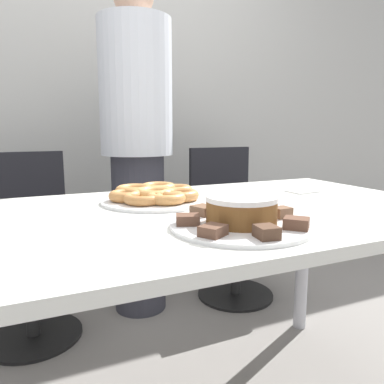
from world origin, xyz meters
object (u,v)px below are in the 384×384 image
office_chair_left (27,252)px  office_chair_right (231,227)px  napkin (302,191)px  person_standing (137,144)px  frosted_cake (241,210)px  plate_cake (241,225)px  plate_donuts (156,200)px

office_chair_left → office_chair_right: 1.10m
napkin → person_standing: bearing=117.9°
office_chair_right → frosted_cake: (-0.62, -1.10, 0.38)m
office_chair_right → plate_cake: office_chair_right is taller
plate_donuts → office_chair_left: bearing=119.3°
plate_cake → person_standing: bearing=86.4°
plate_cake → frosted_cake: frosted_cake is taller
person_standing → plate_cake: size_ratio=4.92×
person_standing → napkin: 0.90m
napkin → office_chair_left: bearing=142.1°
person_standing → plate_donuts: person_standing is taller
plate_donuts → napkin: size_ratio=3.18×
frosted_cake → napkin: 0.60m
office_chair_right → plate_donuts: office_chair_right is taller
person_standing → office_chair_left: (-0.55, -0.03, -0.49)m
person_standing → frosted_cake: (-0.07, -1.13, -0.12)m
plate_cake → plate_donuts: bearing=102.0°
office_chair_left → plate_donuts: (0.40, -0.71, 0.34)m
napkin → plate_cake: bearing=-144.3°
office_chair_left → person_standing: bearing=2.0°
office_chair_right → plate_cake: bearing=-120.2°
plate_cake → napkin: plate_cake is taller
frosted_cake → napkin: (0.48, 0.35, -0.04)m
office_chair_left → plate_cake: 1.25m
frosted_cake → person_standing: bearing=86.4°
person_standing → office_chair_right: person_standing is taller
office_chair_left → plate_donuts: office_chair_left is taller
office_chair_left → office_chair_right: same height
plate_cake → frosted_cake: (0.00, 0.00, 0.04)m
plate_donuts → frosted_cake: bearing=-78.0°
plate_cake → plate_donuts: same height
frosted_cake → napkin: bearing=35.7°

